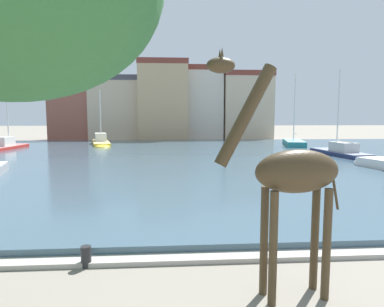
{
  "coord_description": "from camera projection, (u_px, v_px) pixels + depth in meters",
  "views": [
    {
      "loc": [
        0.72,
        -1.5,
        3.5
      ],
      "look_at": [
        1.57,
        10.58,
        2.2
      ],
      "focal_mm": 31.12,
      "sensor_mm": 36.0,
      "label": 1
    }
  ],
  "objects": [
    {
      "name": "harbor_water",
      "position": [
        160.0,
        157.0,
        28.4
      ],
      "size": [
        78.72,
        40.48,
        0.3
      ],
      "primitive_type": "cube",
      "color": "#3D5666",
      "rests_on": "ground"
    },
    {
      "name": "quay_edge_coping",
      "position": [
        140.0,
        260.0,
        8.08
      ],
      "size": [
        78.72,
        0.5,
        0.12
      ],
      "primitive_type": "cube",
      "color": "#ADA89E",
      "rests_on": "ground"
    },
    {
      "name": "giraffe_statue",
      "position": [
        290.0,
        176.0,
        6.27
      ],
      "size": [
        2.7,
        0.84,
        4.71
      ],
      "color": "#42331E",
      "rests_on": "ground"
    },
    {
      "name": "sailboat_yellow",
      "position": [
        101.0,
        143.0,
        40.32
      ],
      "size": [
        3.98,
        9.83,
        6.84
      ],
      "color": "gold",
      "rests_on": "ground"
    },
    {
      "name": "sailboat_red",
      "position": [
        9.0,
        146.0,
        34.78
      ],
      "size": [
        2.11,
        7.01,
        9.05
      ],
      "color": "red",
      "rests_on": "ground"
    },
    {
      "name": "sailboat_teal",
      "position": [
        293.0,
        143.0,
        39.63
      ],
      "size": [
        3.79,
        7.92,
        8.68
      ],
      "color": "teal",
      "rests_on": "ground"
    },
    {
      "name": "sailboat_navy",
      "position": [
        337.0,
        152.0,
        29.24
      ],
      "size": [
        2.41,
        7.96,
        7.66
      ],
      "color": "navy",
      "rests_on": "ground"
    },
    {
      "name": "mooring_bollard",
      "position": [
        86.0,
        257.0,
        7.83
      ],
      "size": [
        0.24,
        0.24,
        0.5
      ],
      "primitive_type": "cylinder",
      "color": "#232326",
      "rests_on": "ground"
    },
    {
      "name": "townhouse_tall_gabled",
      "position": [
        76.0,
        102.0,
        52.39
      ],
      "size": [
        7.35,
        5.94,
        11.99
      ],
      "color": "#8E5142",
      "rests_on": "ground"
    },
    {
      "name": "townhouse_wide_warehouse",
      "position": [
        119.0,
        109.0,
        52.84
      ],
      "size": [
        8.52,
        6.49,
        9.92
      ],
      "color": "#C6B293",
      "rests_on": "ground"
    },
    {
      "name": "townhouse_end_terrace",
      "position": [
        163.0,
        101.0,
        51.13
      ],
      "size": [
        7.55,
        5.47,
        12.15
      ],
      "color": "tan",
      "rests_on": "ground"
    },
    {
      "name": "townhouse_narrow_midrow",
      "position": [
        198.0,
        103.0,
        53.94
      ],
      "size": [
        7.58,
        5.88,
        11.62
      ],
      "color": "beige",
      "rests_on": "ground"
    },
    {
      "name": "townhouse_corner_house",
      "position": [
        246.0,
        106.0,
        54.19
      ],
      "size": [
        7.83,
        6.25,
        10.77
      ],
      "color": "#C6B293",
      "rests_on": "ground"
    }
  ]
}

